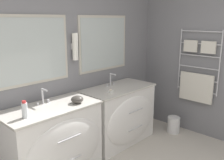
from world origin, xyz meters
name	(u,v)px	position (x,y,z in m)	size (l,w,h in m)	color
wall_back	(47,62)	(0.01, 2.13, 1.31)	(5.72, 0.16, 2.60)	slate
wall_right	(210,55)	(2.09, 0.95, 1.29)	(0.13, 4.15, 2.60)	slate
vanity_left	(54,141)	(-0.19, 1.77, 0.43)	(1.12, 0.64, 0.85)	white
vanity_right	(120,115)	(0.96, 1.77, 0.43)	(1.12, 0.64, 0.85)	white
faucet_left	(43,97)	(-0.19, 1.94, 0.94)	(0.17, 0.12, 0.19)	silver
faucet_right	(111,80)	(0.96, 1.94, 0.94)	(0.17, 0.12, 0.19)	silver
toiletry_bottle	(25,110)	(-0.54, 1.71, 0.93)	(0.06, 0.06, 0.18)	silver
amenity_bowl	(77,99)	(0.11, 1.68, 0.89)	(0.15, 0.15, 0.09)	#4C4742
soap_dish	(111,91)	(0.69, 1.70, 0.87)	(0.08, 0.06, 0.04)	white
waste_bin	(174,124)	(1.81, 1.33, 0.14)	(0.21, 0.21, 0.26)	silver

